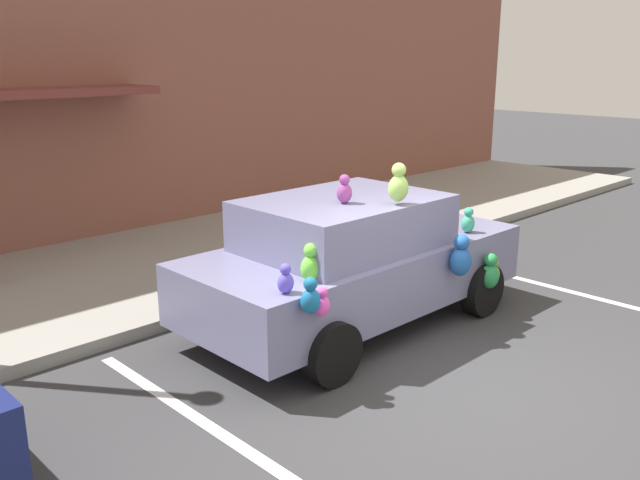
% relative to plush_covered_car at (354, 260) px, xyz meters
% --- Properties ---
extents(ground_plane, '(60.00, 60.00, 0.00)m').
position_rel_plush_covered_car_xyz_m(ground_plane, '(-0.49, -1.65, -0.79)').
color(ground_plane, '#38383A').
extents(sidewalk, '(24.00, 4.00, 0.15)m').
position_rel_plush_covered_car_xyz_m(sidewalk, '(-0.49, 3.35, -0.72)').
color(sidewalk, gray).
rests_on(sidewalk, ground).
extents(storefront_building, '(24.00, 1.25, 6.40)m').
position_rel_plush_covered_car_xyz_m(storefront_building, '(-0.50, 5.49, 2.40)').
color(storefront_building, brown).
rests_on(storefront_building, ground).
extents(parking_stripe_front, '(0.12, 3.60, 0.01)m').
position_rel_plush_covered_car_xyz_m(parking_stripe_front, '(2.92, -0.65, -0.79)').
color(parking_stripe_front, silver).
rests_on(parking_stripe_front, ground).
extents(parking_stripe_rear, '(0.12, 3.60, 0.01)m').
position_rel_plush_covered_car_xyz_m(parking_stripe_rear, '(-2.55, -0.65, -0.79)').
color(parking_stripe_rear, silver).
rests_on(parking_stripe_rear, ground).
extents(plush_covered_car, '(4.18, 2.13, 1.99)m').
position_rel_plush_covered_car_xyz_m(plush_covered_car, '(0.00, 0.00, 0.00)').
color(plush_covered_car, slate).
rests_on(plush_covered_car, ground).
extents(teddy_bear_on_sidewalk, '(0.34, 0.29, 0.66)m').
position_rel_plush_covered_car_xyz_m(teddy_bear_on_sidewalk, '(2.31, 2.07, -0.34)').
color(teddy_bear_on_sidewalk, pink).
rests_on(teddy_bear_on_sidewalk, sidewalk).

